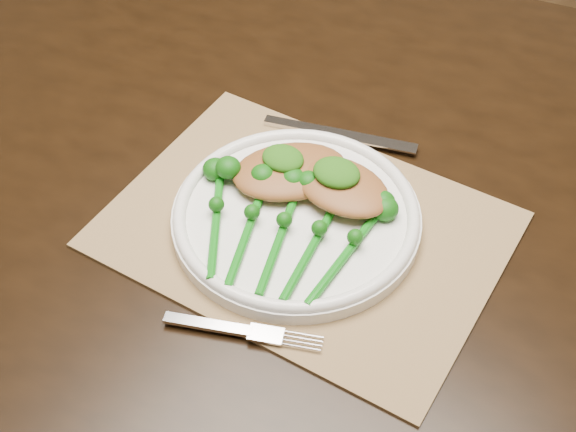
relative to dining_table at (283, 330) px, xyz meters
The scene contains 11 objects.
floor 0.39m from the dining_table, 157.94° to the left, with size 4.00×4.00×0.00m, color brown.
dining_table is the anchor object (origin of this frame).
placemat 0.40m from the dining_table, 46.29° to the right, with size 0.41×0.30×0.00m, color olive.
dinner_plate 0.41m from the dining_table, 49.78° to the right, with size 0.27×0.27×0.02m.
knife 0.39m from the dining_table, 59.23° to the left, with size 0.19×0.06×0.01m.
fork 0.46m from the dining_table, 63.50° to the right, with size 0.15×0.07×0.00m.
chicken_fillet_left 0.41m from the dining_table, 48.91° to the right, with size 0.13×0.09×0.03m, color brown.
chicken_fillet_right 0.43m from the dining_table, 23.24° to the right, with size 0.11×0.08×0.02m, color brown.
pesto_dollop_left 0.42m from the dining_table, 55.49° to the right, with size 0.05×0.04×0.02m, color #15460A.
pesto_dollop_right 0.44m from the dining_table, 23.80° to the right, with size 0.05×0.04×0.02m, color #15460A.
broccolini_bundle 0.43m from the dining_table, 58.48° to the right, with size 0.20×0.22×0.04m.
Camera 1 is at (0.48, -0.63, 1.40)m, focal length 50.00 mm.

